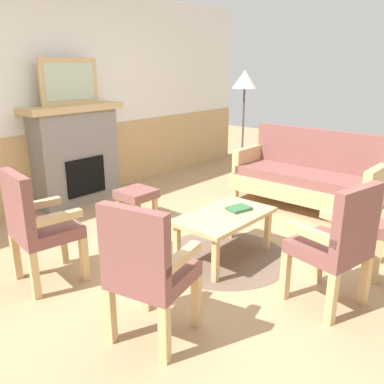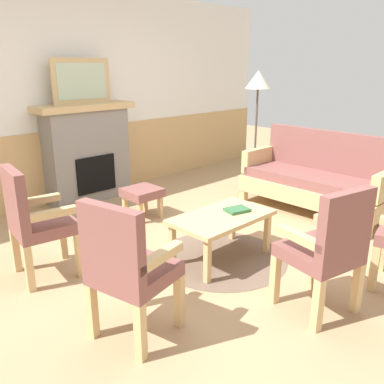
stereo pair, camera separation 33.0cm
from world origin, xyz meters
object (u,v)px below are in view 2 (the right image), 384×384
at_px(footstool, 142,194).
at_px(coffee_table, 222,220).
at_px(fireplace, 87,152).
at_px(framed_picture, 82,81).
at_px(armchair_near_fireplace, 127,265).
at_px(book_on_table, 237,210).
at_px(floor_lamp_by_couch, 258,87).
at_px(armchair_by_window_left, 34,218).
at_px(couch, 316,180).
at_px(armchair_front_center, 328,246).

bearing_deg(footstool, coffee_table, -95.50).
bearing_deg(fireplace, framed_picture, 90.00).
bearing_deg(armchair_near_fireplace, fireplace, 64.15).
bearing_deg(book_on_table, floor_lamp_by_couch, 33.56).
xyz_separation_m(armchair_by_window_left, floor_lamp_by_couch, (3.55, 0.41, 0.91)).
bearing_deg(footstool, armchair_by_window_left, -161.35).
height_order(coffee_table, book_on_table, book_on_table).
distance_m(footstool, floor_lamp_by_couch, 2.35).
relative_size(fireplace, framed_picture, 1.62).
bearing_deg(book_on_table, framed_picture, 92.91).
height_order(couch, footstool, couch).
relative_size(coffee_table, floor_lamp_by_couch, 0.57).
distance_m(footstool, armchair_by_window_left, 1.62).
xyz_separation_m(framed_picture, armchair_near_fireplace, (-1.35, -2.79, -1.02)).
distance_m(coffee_table, armchair_by_window_left, 1.64).
relative_size(armchair_by_window_left, floor_lamp_by_couch, 0.58).
distance_m(fireplace, armchair_near_fireplace, 3.10).
bearing_deg(framed_picture, coffee_table, -91.09).
bearing_deg(footstool, book_on_table, -88.43).
xyz_separation_m(framed_picture, coffee_table, (-0.05, -2.44, -1.17)).
bearing_deg(footstool, fireplace, 94.72).
relative_size(fireplace, armchair_front_center, 1.33).
xyz_separation_m(framed_picture, footstool, (0.09, -1.06, -1.28)).
xyz_separation_m(book_on_table, footstool, (-0.04, 1.42, -0.17)).
height_order(coffee_table, armchair_front_center, armchair_front_center).
bearing_deg(coffee_table, armchair_front_center, -95.81).
xyz_separation_m(footstool, floor_lamp_by_couch, (2.03, -0.10, 1.17)).
bearing_deg(framed_picture, couch, -53.41).
bearing_deg(fireplace, couch, -53.40).
relative_size(couch, armchair_near_fireplace, 1.84).
relative_size(book_on_table, armchair_by_window_left, 0.22).
bearing_deg(armchair_by_window_left, framed_picture, 47.70).
xyz_separation_m(book_on_table, floor_lamp_by_couch, (2.00, 1.32, 1.00)).
relative_size(coffee_table, armchair_front_center, 0.98).
bearing_deg(floor_lamp_by_couch, armchair_front_center, -133.64).
bearing_deg(framed_picture, fireplace, -90.00).
distance_m(book_on_table, armchair_by_window_left, 1.80).
bearing_deg(armchair_near_fireplace, coffee_table, 14.91).
bearing_deg(coffee_table, footstool, 84.50).
relative_size(book_on_table, armchair_near_fireplace, 0.22).
relative_size(framed_picture, armchair_near_fireplace, 0.82).
bearing_deg(framed_picture, armchair_by_window_left, -132.30).
xyz_separation_m(couch, floor_lamp_by_couch, (0.36, 1.22, 1.05)).
height_order(framed_picture, armchair_near_fireplace, framed_picture).
height_order(framed_picture, armchair_front_center, framed_picture).
bearing_deg(book_on_table, couch, 3.61).
relative_size(footstool, floor_lamp_by_couch, 0.24).
relative_size(fireplace, armchair_by_window_left, 1.33).
distance_m(armchair_front_center, floor_lamp_by_couch, 3.43).
relative_size(book_on_table, footstool, 0.54).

